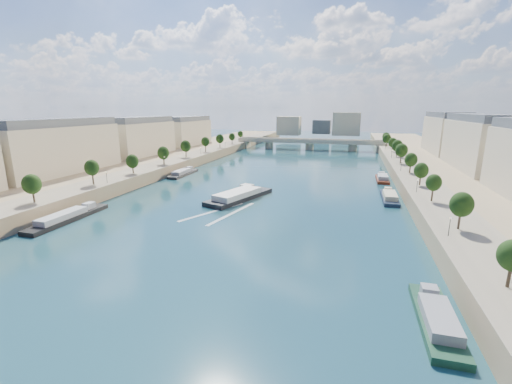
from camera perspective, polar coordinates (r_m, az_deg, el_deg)
The scene contains 17 objects.
ground at distance 138.78m, azimuth 2.06°, elevation 0.76°, with size 700.00×700.00×0.00m, color #0C3438.
quay_left at distance 169.88m, azimuth -22.28°, elevation 3.02°, with size 44.00×520.00×5.00m, color #9E8460.
quay_right at distance 140.45m, azimuth 31.95°, elevation -0.17°, with size 44.00×520.00×5.00m, color #9E8460.
pave_left at distance 160.72m, azimuth -18.12°, elevation 3.72°, with size 14.00×520.00×0.10m, color gray.
pave_right at distance 136.38m, azimuth 26.05°, elevation 1.28°, with size 14.00×520.00×0.10m, color gray.
trees_left at distance 160.47m, azimuth -17.27°, elevation 5.74°, with size 4.80×268.80×8.26m.
trees_right at distance 144.82m, azimuth 24.83°, elevation 4.26°, with size 4.80×268.80×8.26m.
lamps_left at distance 149.62m, azimuth -18.86°, elevation 4.02°, with size 0.36×200.36×4.28m.
lamps_right at distance 139.98m, azimuth 24.01°, elevation 2.92°, with size 0.36×200.36×4.28m.
buildings_left at distance 185.49m, azimuth -23.62°, elevation 8.09°, with size 16.00×226.00×23.20m.
buildings_right at distance 153.70m, azimuth 36.08°, elevation 5.62°, with size 16.00×226.00×23.20m.
skyline at distance 352.46m, azimuth 11.24°, elevation 10.89°, with size 79.00×42.00×22.00m.
bridge at distance 268.81m, azimuth 8.93°, elevation 8.09°, with size 112.00×12.00×8.15m.
tour_barge at distance 120.91m, azimuth -2.82°, elevation -0.67°, with size 17.89×30.59×4.00m.
wake at distance 106.25m, azimuth -5.64°, elevation -3.42°, with size 16.24×25.62×0.04m.
moored_barges_left at distance 107.86m, azimuth -31.23°, elevation -4.71°, with size 5.00×157.24×3.60m.
moored_barges_right at distance 88.98m, azimuth 23.77°, elevation -7.51°, with size 5.00×158.26×3.60m.
Camera 1 is at (31.71, -31.38, 31.52)m, focal length 24.00 mm.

